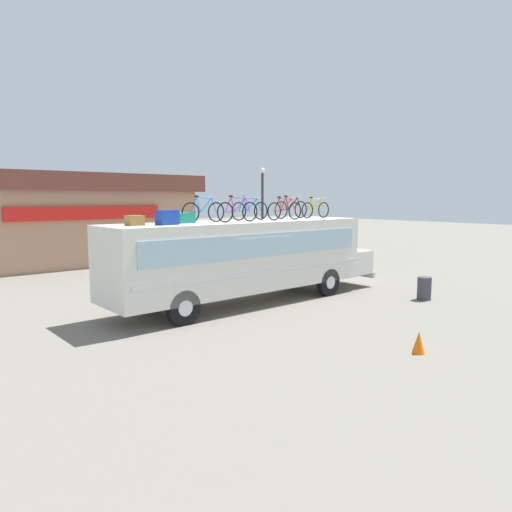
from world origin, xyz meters
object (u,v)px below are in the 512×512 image
Objects in this scene: luggage_bag_1 at (135,221)px; rooftop_bicycle_1 at (204,211)px; rooftop_bicycle_5 at (291,209)px; trash_bin at (424,288)px; rooftop_bicycle_3 at (250,210)px; luggage_bag_2 at (167,217)px; street_lamp at (262,212)px; bus at (248,256)px; rooftop_bicycle_6 at (315,209)px; rooftop_bicycle_4 at (285,210)px; rooftop_bicycle_2 at (238,211)px; luggage_bag_3 at (184,218)px; traffic_cone at (419,343)px.

rooftop_bicycle_1 is (2.51, 0.08, 0.23)m from luggage_bag_1.
rooftop_bicycle_5 is at bearing 3.11° from luggage_bag_1.
luggage_bag_1 is 2.52m from rooftop_bicycle_1.
rooftop_bicycle_5 is 5.87m from trash_bin.
luggage_bag_1 is 10.76m from trash_bin.
rooftop_bicycle_3 is at bearing -177.81° from rooftop_bicycle_5.
trash_bin is at bearing -22.44° from luggage_bag_2.
rooftop_bicycle_3 is 7.94m from street_lamp.
luggage_bag_1 is 11.86m from street_lamp.
rooftop_bicycle_6 reaches higher than bus.
rooftop_bicycle_6 is (3.25, -0.25, -0.01)m from rooftop_bicycle_3.
rooftop_bicycle_5 reaches higher than luggage_bag_2.
luggage_bag_2 is 9.85m from trash_bin.
rooftop_bicycle_5 is (1.11, 0.79, 0.01)m from rooftop_bicycle_4.
street_lamp is (5.95, 5.95, 1.33)m from bus.
rooftop_bicycle_1 is (1.59, 0.36, 0.15)m from luggage_bag_2.
luggage_bag_2 is 2.66m from rooftop_bicycle_2.
bus is at bearing -171.27° from rooftop_bicycle_5.
luggage_bag_2 is 0.36× the size of rooftop_bicycle_6.
luggage_bag_3 is at bearing 174.75° from bus.
bus is 13.41× the size of trash_bin.
rooftop_bicycle_6 is (6.09, -0.17, 0.19)m from luggage_bag_3.
luggage_bag_2 is 0.34× the size of rooftop_bicycle_4.
street_lamp reaches higher than trash_bin.
luggage_bag_2 is 1.01× the size of luggage_bag_3.
rooftop_bicycle_5 is 6.52m from street_lamp.
rooftop_bicycle_6 is at bearing -1.57° from luggage_bag_3.
street_lamp reaches higher than rooftop_bicycle_2.
traffic_cone is at bearing -78.77° from rooftop_bicycle_1.
rooftop_bicycle_1 reaches higher than rooftop_bicycle_4.
rooftop_bicycle_4 is at bearing 138.28° from trash_bin.
bus is at bearing 144.09° from trash_bin.
rooftop_bicycle_2 is (1.07, -0.47, 0.00)m from rooftop_bicycle_1.
rooftop_bicycle_3 reaches higher than bus.
rooftop_bicycle_5 reaches higher than rooftop_bicycle_1.
rooftop_bicycle_3 reaches higher than traffic_cone.
trash_bin is (7.16, -3.97, -2.91)m from rooftop_bicycle_1.
luggage_bag_3 is 5.03m from rooftop_bicycle_5.
luggage_bag_1 is 0.85× the size of traffic_cone.
luggage_bag_3 is at bearing -178.34° from rooftop_bicycle_3.
rooftop_bicycle_3 is 7.98m from traffic_cone.
luggage_bag_2 is 7.95m from traffic_cone.
traffic_cone is (-0.40, -7.02, -1.44)m from bus.
rooftop_bicycle_4 reaches higher than rooftop_bicycle_6.
rooftop_bicycle_5 is at bearing 162.58° from rooftop_bicycle_6.
rooftop_bicycle_1 is 5.43m from rooftop_bicycle_6.
rooftop_bicycle_1 is (-1.81, 0.09, 1.62)m from bus.
street_lamp is (3.39, 5.56, -0.30)m from rooftop_bicycle_5.
rooftop_bicycle_5 is (2.19, 0.08, 0.01)m from rooftop_bicycle_3.
street_lamp is at bearing 54.62° from rooftop_bicycle_4.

